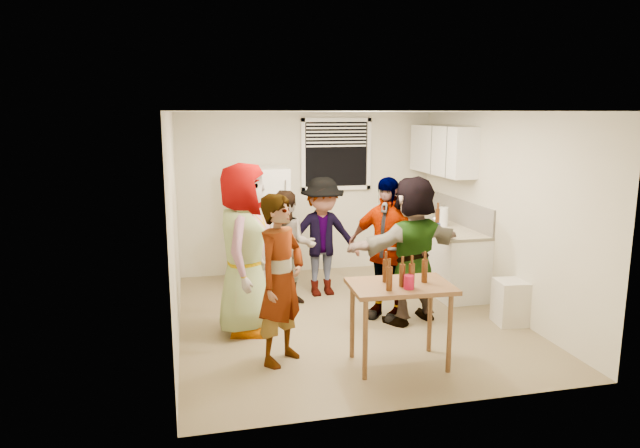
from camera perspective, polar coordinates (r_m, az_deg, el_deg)
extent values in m
cube|color=white|center=(8.54, -5.63, -0.04)|extent=(0.70, 0.70, 1.70)
cube|color=white|center=(8.62, 11.49, -2.98)|extent=(0.60, 2.20, 0.86)
cube|color=beige|center=(8.52, 11.61, -0.04)|extent=(0.64, 2.22, 0.04)
cube|color=#B5AEA5|center=(8.61, 13.38, 1.35)|extent=(0.03, 2.20, 0.36)
cube|color=white|center=(8.62, 12.11, 7.25)|extent=(0.34, 1.60, 0.70)
cylinder|color=white|center=(8.29, 12.20, -0.23)|extent=(0.13, 0.13, 0.28)
cylinder|color=black|center=(9.34, 9.59, 1.13)|extent=(0.08, 0.08, 0.31)
cylinder|color=#47230C|center=(8.27, 11.64, -0.23)|extent=(0.07, 0.07, 0.25)
cylinder|color=#031CA2|center=(7.90, 11.62, -0.75)|extent=(0.09, 0.09, 0.11)
cube|color=gold|center=(8.86, 12.13, 0.98)|extent=(0.02, 0.18, 0.15)
cube|color=beige|center=(7.23, 18.56, -7.54)|extent=(0.40, 0.40, 0.53)
cylinder|color=#47230C|center=(5.59, 8.19, -6.19)|extent=(0.06, 0.06, 0.22)
cylinder|color=#A50C2D|center=(5.52, 8.86, -6.42)|extent=(0.10, 0.10, 0.13)
imported|color=#9C9C9C|center=(6.78, -7.41, -10.53)|extent=(2.15, 1.49, 0.62)
imported|color=#141933|center=(5.99, -3.82, -13.47)|extent=(1.65, 1.66, 0.41)
imported|color=brown|center=(7.66, -3.14, -7.89)|extent=(0.99, 1.61, 0.57)
imported|color=#414045|center=(8.01, 0.25, -7.03)|extent=(1.16, 1.70, 0.61)
imported|color=black|center=(7.20, 6.50, -9.21)|extent=(1.96, 1.96, 0.43)
imported|color=#DD8D54|center=(7.13, 9.01, -9.49)|extent=(2.12, 2.20, 0.52)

